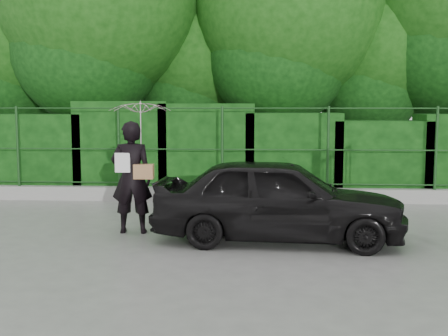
{
  "coord_description": "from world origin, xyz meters",
  "views": [
    {
      "loc": [
        1.18,
        -7.74,
        2.12
      ],
      "look_at": [
        0.63,
        1.3,
        1.1
      ],
      "focal_mm": 45.0,
      "sensor_mm": 36.0,
      "label": 1
    }
  ],
  "objects": [
    {
      "name": "ground",
      "position": [
        0.0,
        0.0,
        0.0
      ],
      "size": [
        80.0,
        80.0,
        0.0
      ],
      "primitive_type": "plane",
      "color": "gray"
    },
    {
      "name": "kerb",
      "position": [
        0.0,
        4.5,
        0.15
      ],
      "size": [
        14.0,
        0.25,
        0.3
      ],
      "primitive_type": "cube",
      "color": "#9E9E99",
      "rests_on": "ground"
    },
    {
      "name": "fence",
      "position": [
        0.22,
        4.5,
        1.2
      ],
      "size": [
        14.13,
        0.06,
        1.8
      ],
      "color": "#183E18",
      "rests_on": "kerb"
    },
    {
      "name": "hedge",
      "position": [
        -0.08,
        5.5,
        0.99
      ],
      "size": [
        14.2,
        1.2,
        2.21
      ],
      "color": "black",
      "rests_on": "ground"
    },
    {
      "name": "trees",
      "position": [
        1.14,
        7.74,
        4.62
      ],
      "size": [
        17.1,
        6.15,
        8.08
      ],
      "color": "black",
      "rests_on": "ground"
    },
    {
      "name": "woman",
      "position": [
        -0.81,
        1.36,
        1.43
      ],
      "size": [
        1.0,
        1.02,
        2.2
      ],
      "color": "black",
      "rests_on": "ground"
    },
    {
      "name": "car",
      "position": [
        1.51,
        0.91,
        0.66
      ],
      "size": [
        4.0,
        1.86,
        1.32
      ],
      "primitive_type": "imported",
      "rotation": [
        0.0,
        0.0,
        1.49
      ],
      "color": "black",
      "rests_on": "ground"
    }
  ]
}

